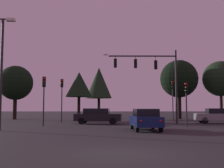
# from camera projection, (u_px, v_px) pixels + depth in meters

# --- Properties ---
(ground_plane) EXTENTS (168.00, 168.00, 0.00)m
(ground_plane) POSITION_uv_depth(u_px,v_px,m) (114.00, 121.00, 34.12)
(ground_plane) COLOR #262326
(ground_plane) RESTS_ON ground
(traffic_signal_mast_arm) EXTENTS (7.45, 0.37, 7.40)m
(traffic_signal_mast_arm) POSITION_uv_depth(u_px,v_px,m) (153.00, 72.00, 27.99)
(traffic_signal_mast_arm) COLOR #232326
(traffic_signal_mast_arm) RESTS_ON ground
(traffic_light_corner_left) EXTENTS (0.34, 0.37, 4.66)m
(traffic_light_corner_left) POSITION_uv_depth(u_px,v_px,m) (173.00, 93.00, 31.56)
(traffic_light_corner_left) COLOR #232326
(traffic_light_corner_left) RESTS_ON ground
(traffic_light_corner_right) EXTENTS (0.36, 0.38, 4.31)m
(traffic_light_corner_right) POSITION_uv_depth(u_px,v_px,m) (44.00, 91.00, 24.36)
(traffic_light_corner_right) COLOR #232326
(traffic_light_corner_right) RESTS_ON ground
(traffic_light_median) EXTENTS (0.32, 0.36, 4.72)m
(traffic_light_median) POSITION_uv_depth(u_px,v_px,m) (62.00, 92.00, 30.42)
(traffic_light_median) COLOR #232326
(traffic_light_median) RESTS_ON ground
(traffic_light_far_side) EXTENTS (0.36, 0.39, 3.74)m
(traffic_light_far_side) POSITION_uv_depth(u_px,v_px,m) (186.00, 95.00, 23.37)
(traffic_light_far_side) COLOR #232326
(traffic_light_far_side) RESTS_ON ground
(car_nearside_lane) EXTENTS (1.94, 4.27, 1.52)m
(car_nearside_lane) POSITION_uv_depth(u_px,v_px,m) (145.00, 119.00, 19.64)
(car_nearside_lane) COLOR #0F1947
(car_nearside_lane) RESTS_ON ground
(car_crossing_left) EXTENTS (4.63, 2.21, 1.52)m
(car_crossing_left) POSITION_uv_depth(u_px,v_px,m) (218.00, 116.00, 28.40)
(car_crossing_left) COLOR gray
(car_crossing_left) RESTS_ON ground
(car_crossing_right) EXTENTS (4.75, 2.13, 1.52)m
(car_crossing_right) POSITION_uv_depth(u_px,v_px,m) (98.00, 116.00, 27.41)
(car_crossing_right) COLOR black
(car_crossing_right) RESTS_ON ground
(parking_lot_lamp_post) EXTENTS (1.70, 0.36, 7.95)m
(parking_lot_lamp_post) POSITION_uv_depth(u_px,v_px,m) (2.00, 59.00, 19.63)
(parking_lot_lamp_post) COLOR #232326
(parking_lot_lamp_post) RESTS_ON ground
(tree_behind_sign) EXTENTS (3.74, 3.74, 7.41)m
(tree_behind_sign) POSITION_uv_depth(u_px,v_px,m) (99.00, 83.00, 40.38)
(tree_behind_sign) COLOR black
(tree_behind_sign) RESTS_ON ground
(tree_left_far) EXTENTS (5.13, 5.13, 8.37)m
(tree_left_far) POSITION_uv_depth(u_px,v_px,m) (220.00, 79.00, 40.62)
(tree_left_far) COLOR black
(tree_left_far) RESTS_ON ground
(tree_center_horizon) EXTENTS (3.24, 3.24, 5.95)m
(tree_center_horizon) POSITION_uv_depth(u_px,v_px,m) (79.00, 85.00, 33.99)
(tree_center_horizon) COLOR black
(tree_center_horizon) RESTS_ON ground
(tree_right_cluster) EXTENTS (5.41, 5.41, 8.44)m
(tree_right_cluster) POSITION_uv_depth(u_px,v_px,m) (179.00, 79.00, 40.11)
(tree_right_cluster) COLOR black
(tree_right_cluster) RESTS_ON ground
(tree_lot_edge) EXTENTS (4.72, 4.72, 7.35)m
(tree_lot_edge) POSITION_uv_depth(u_px,v_px,m) (16.00, 83.00, 38.26)
(tree_lot_edge) COLOR black
(tree_lot_edge) RESTS_ON ground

